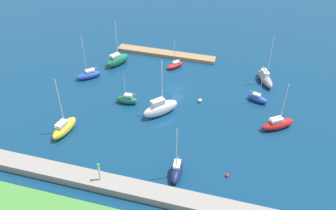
# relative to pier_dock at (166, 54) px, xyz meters

# --- Properties ---
(water) EXTENTS (160.00, 160.00, 0.00)m
(water) POSITION_rel_pier_dock_xyz_m (-6.76, 14.10, -0.44)
(water) COLOR navy
(water) RESTS_ON ground
(pier_dock) EXTENTS (26.11, 2.75, 0.88)m
(pier_dock) POSITION_rel_pier_dock_xyz_m (0.00, 0.00, 0.00)
(pier_dock) COLOR #997A56
(pier_dock) RESTS_ON ground
(breakwater) EXTENTS (55.00, 3.39, 1.54)m
(breakwater) POSITION_rel_pier_dock_xyz_m (-6.76, 45.10, 0.33)
(breakwater) COLOR gray
(breakwater) RESTS_ON ground
(harbor_beacon) EXTENTS (0.56, 0.56, 3.73)m
(harbor_beacon) POSITION_rel_pier_dock_xyz_m (-1.28, 45.10, 3.26)
(harbor_beacon) COLOR silver
(harbor_beacon) RESTS_ON breakwater
(sailboat_blue_lone_south) EXTENTS (5.91, 5.39, 11.26)m
(sailboat_blue_lone_south) POSITION_rel_pier_dock_xyz_m (14.92, 15.40, 0.54)
(sailboat_blue_lone_south) COLOR #2347B2
(sailboat_blue_lone_south) RESTS_ON water
(sailboat_red_mid_basin) EXTENTS (4.18, 4.66, 7.76)m
(sailboat_red_mid_basin) POSITION_rel_pier_dock_xyz_m (-3.78, 5.31, 0.30)
(sailboat_red_mid_basin) COLOR red
(sailboat_red_mid_basin) RESTS_ON water
(sailboat_green_east_end) EXTENTS (4.83, 2.02, 7.29)m
(sailboat_green_east_end) POSITION_rel_pier_dock_xyz_m (2.56, 22.31, 0.60)
(sailboat_green_east_end) COLOR #19724C
(sailboat_green_east_end) RESTS_ON water
(sailboat_navy_lone_north) EXTENTS (2.46, 5.83, 11.01)m
(sailboat_navy_lone_north) POSITION_rel_pier_dock_xyz_m (-13.04, 39.50, 0.69)
(sailboat_navy_lone_north) COLOR #141E4C
(sailboat_navy_lone_north) RESTS_ON water
(sailboat_yellow_west_end) EXTENTS (3.43, 7.07, 12.48)m
(sailboat_yellow_west_end) POSITION_rel_pier_dock_xyz_m (11.05, 34.70, 0.89)
(sailboat_yellow_west_end) COLOR yellow
(sailboat_yellow_west_end) RESTS_ON water
(sailboat_white_outer_mooring) EXTENTS (7.16, 7.30, 12.97)m
(sailboat_white_outer_mooring) POSITION_rel_pier_dock_xyz_m (-5.60, 24.09, 1.30)
(sailboat_white_outer_mooring) COLOR white
(sailboat_white_outer_mooring) RESTS_ON water
(sailboat_gray_inner_mooring) EXTENTS (5.00, 7.26, 11.92)m
(sailboat_gray_inner_mooring) POSITION_rel_pier_dock_xyz_m (-25.92, 6.03, 0.80)
(sailboat_gray_inner_mooring) COLOR gray
(sailboat_gray_inner_mooring) RESTS_ON water
(sailboat_blue_far_north) EXTENTS (4.85, 3.00, 8.90)m
(sailboat_blue_far_north) POSITION_rel_pier_dock_xyz_m (-24.88, 14.05, 0.44)
(sailboat_blue_far_north) COLOR #2347B2
(sailboat_blue_far_north) RESTS_ON water
(sailboat_red_by_breakwater) EXTENTS (7.10, 5.81, 10.58)m
(sailboat_red_by_breakwater) POSITION_rel_pier_dock_xyz_m (-29.45, 21.95, 0.70)
(sailboat_red_by_breakwater) COLOR red
(sailboat_red_by_breakwater) RESTS_ON water
(sailboat_green_off_beacon) EXTENTS (5.44, 6.93, 11.46)m
(sailboat_green_off_beacon) POSITION_rel_pier_dock_xyz_m (10.55, 7.85, 0.97)
(sailboat_green_off_beacon) COLOR #19724C
(sailboat_green_off_beacon) RESTS_ON water
(mooring_buoy_white) EXTENTS (0.87, 0.87, 0.87)m
(mooring_buoy_white) POSITION_rel_pier_dock_xyz_m (-12.72, 17.61, -0.00)
(mooring_buoy_white) COLOR white
(mooring_buoy_white) RESTS_ON water
(mooring_buoy_red) EXTENTS (0.61, 0.61, 0.61)m
(mooring_buoy_red) POSITION_rel_pier_dock_xyz_m (-21.66, 37.46, -0.13)
(mooring_buoy_red) COLOR red
(mooring_buoy_red) RESTS_ON water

